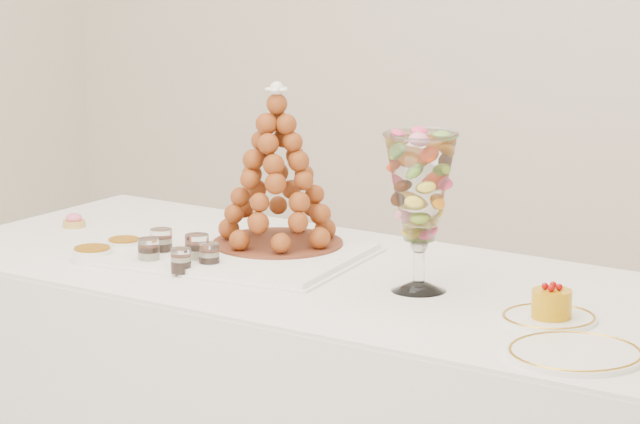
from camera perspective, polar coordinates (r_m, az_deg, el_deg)
The scene contains 14 objects.
lace_tray at distance 3.69m, azimuth -3.16°, elevation -1.58°, with size 0.58×0.43×0.02m, color white.
macaron_vase at distance 3.35m, azimuth 3.79°, elevation 0.85°, with size 0.16×0.16×0.35m.
cake_plate at distance 3.20m, azimuth 8.61°, elevation -3.98°, with size 0.20×0.20×0.01m, color white.
spare_plate at distance 2.97m, azimuth 9.58°, elevation -5.29°, with size 0.27×0.27×0.01m, color white.
pink_tart at distance 4.06m, azimuth -9.25°, elevation -0.34°, with size 0.06×0.06×0.04m.
verrine_a at distance 3.69m, azimuth -5.99°, elevation -1.20°, with size 0.05×0.05×0.07m, color white.
verrine_b at distance 3.61m, azimuth -4.65°, elevation -1.44°, with size 0.06×0.06×0.08m, color white.
verrine_c at distance 3.57m, azimuth -4.19°, elevation -1.70°, with size 0.05×0.05×0.07m, color white.
verrine_d at distance 3.61m, azimuth -6.46°, elevation -1.54°, with size 0.05×0.05×0.07m, color white.
verrine_e at distance 3.53m, azimuth -5.26°, elevation -1.88°, with size 0.05×0.05×0.06m, color white.
ramekin_back at distance 3.78m, azimuth -7.38°, elevation -1.26°, with size 0.09×0.09×0.03m, color white.
ramekin_front at distance 3.69m, azimuth -8.57°, elevation -1.61°, with size 0.10×0.10×0.03m, color white.
croquembouche at distance 3.70m, azimuth -1.62°, elevation 1.73°, with size 0.32×0.32×0.40m.
mousse_cake at distance 3.18m, azimuth 8.71°, elevation -3.41°, with size 0.08×0.08×0.07m.
Camera 1 is at (1.90, -2.50, 1.70)m, focal length 85.00 mm.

